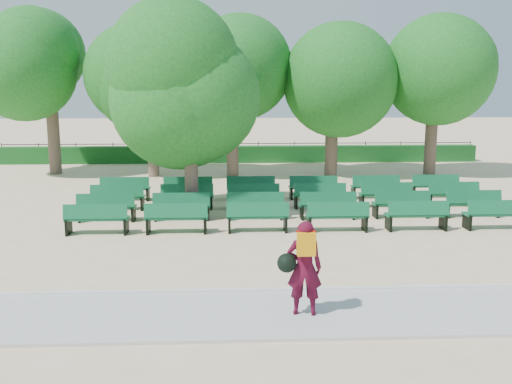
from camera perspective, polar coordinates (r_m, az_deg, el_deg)
ground at (r=17.58m, az=-0.54°, el=-2.94°), size 120.00×120.00×0.00m
paving at (r=10.52m, az=1.05°, el=-12.13°), size 30.00×2.20×0.06m
curb at (r=11.58m, az=0.67°, el=-9.86°), size 30.00×0.12×0.10m
hedge at (r=31.31m, az=-1.54°, el=3.79°), size 26.00×0.70×0.90m
fence at (r=31.76m, az=-1.55°, el=3.07°), size 26.00×0.10×1.02m
tree_line at (r=27.40m, az=-1.35°, el=1.89°), size 21.80×6.80×7.04m
bench_array at (r=18.73m, az=3.36°, el=-1.84°), size 1.77×0.58×1.11m
tree_among at (r=17.70m, az=-6.66°, el=10.39°), size 4.45×4.45×6.09m
person at (r=10.18m, az=4.73°, el=-7.44°), size 0.83×0.52×1.71m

